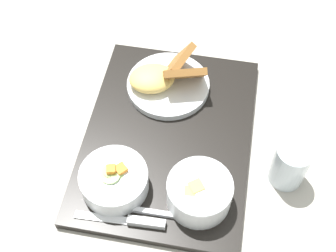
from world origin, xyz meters
The scene contains 8 objects.
ground_plane centered at (0.00, 0.00, 0.00)m, with size 4.00×4.00×0.00m, color #ADA89E.
serving_tray centered at (0.00, 0.00, 0.01)m, with size 0.47×0.36×0.02m.
bowl_salad centered at (-0.12, 0.09, 0.04)m, with size 0.13×0.13×0.06m.
bowl_soup centered at (-0.14, -0.07, 0.05)m, with size 0.12×0.12×0.06m.
plate_main centered at (0.12, 0.02, 0.04)m, with size 0.18×0.18×0.08m.
knife centered at (-0.19, 0.04, 0.02)m, with size 0.02×0.16×0.01m.
spoon centered at (-0.17, 0.06, 0.02)m, with size 0.04×0.16×0.01m.
glass_water centered at (-0.06, -0.23, 0.04)m, with size 0.07×0.07×0.10m.
Camera 1 is at (-0.51, -0.05, 0.80)m, focal length 50.00 mm.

